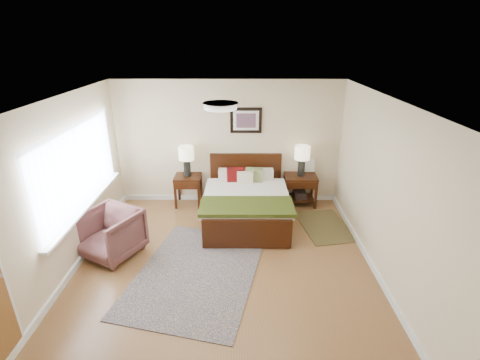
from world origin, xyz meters
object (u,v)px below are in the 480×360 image
Objects in this scene: lamp_right at (302,156)px; armchair at (110,234)px; nightstand_left at (188,182)px; nightstand_right at (300,187)px; rug_persian at (197,272)px; bed at (246,198)px; lamp_left at (186,156)px.

armchair is (-3.26, -1.81, -0.68)m from lamp_right.
armchair is (-0.97, -1.79, -0.13)m from nightstand_left.
nightstand_right reaches higher than rug_persian.
lamp_right is 0.73× the size of armchair.
armchair is at bearing -152.72° from bed.
lamp_right is at bearing 90.00° from nightstand_right.
bed is 3.11× the size of lamp_left.
lamp_left is 2.29m from lamp_right.
lamp_right reaches higher than nightstand_left.
lamp_right is at bearing 63.77° from rug_persian.
lamp_right is (2.29, 0.02, 0.55)m from nightstand_left.
armchair is 1.53m from rug_persian.
bed is at bearing -30.83° from lamp_left.
rug_persian is (0.43, -2.26, -0.50)m from nightstand_left.
bed is 1.81m from rug_persian.
rug_persian is at bearing 9.37° from armchair.
bed is 2.94× the size of nightstand_right.
rug_persian is at bearing -115.29° from bed.
lamp_left is (-2.29, 0.01, 0.66)m from nightstand_right.
nightstand_left is 1.03× the size of lamp_left.
rug_persian is at bearing -129.34° from nightstand_right.
bed is at bearing -148.25° from nightstand_right.
armchair reaches higher than rug_persian.
bed is at bearing 55.13° from armchair.
bed is 1.48m from lamp_left.
nightstand_left is (-1.18, 0.68, 0.03)m from bed.
nightstand_left is at bearing -179.81° from nightstand_right.
lamp_left is at bearing 149.17° from bed.
nightstand_right is (1.11, 0.69, -0.08)m from bed.
nightstand_left is 0.76× the size of armchair.
nightstand_left is at bearing 89.29° from armchair.
bed is at bearing 77.66° from rug_persian.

